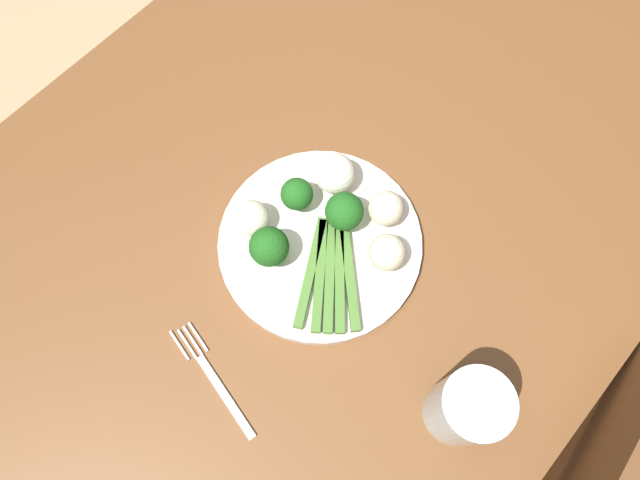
{
  "coord_description": "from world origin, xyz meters",
  "views": [
    {
      "loc": [
        -0.25,
        -0.22,
        1.5
      ],
      "look_at": [
        -0.05,
        -0.04,
        0.77
      ],
      "focal_mm": 33.26,
      "sensor_mm": 36.0,
      "label": 1
    }
  ],
  "objects_px": {
    "cauliflower_right": "(333,172)",
    "water_glass": "(466,408)",
    "broccoli_front_left": "(297,194)",
    "broccoli_back": "(344,212)",
    "asparagus_bundle": "(330,274)",
    "dining_table": "(320,229)",
    "cauliflower_near_center": "(386,208)",
    "cauliflower_back_right": "(387,252)",
    "fork": "(214,379)",
    "plate": "(320,243)",
    "broccoli_left": "(269,247)",
    "cauliflower_edge": "(252,218)"
  },
  "relations": [
    {
      "from": "broccoli_front_left",
      "to": "cauliflower_back_right",
      "type": "bearing_deg",
      "value": -82.22
    },
    {
      "from": "broccoli_left",
      "to": "cauliflower_right",
      "type": "bearing_deg",
      "value": 5.21
    },
    {
      "from": "plate",
      "to": "broccoli_front_left",
      "type": "distance_m",
      "value": 0.07
    },
    {
      "from": "broccoli_front_left",
      "to": "asparagus_bundle",
      "type": "bearing_deg",
      "value": -115.41
    },
    {
      "from": "broccoli_left",
      "to": "cauliflower_back_right",
      "type": "height_order",
      "value": "broccoli_left"
    },
    {
      "from": "dining_table",
      "to": "broccoli_back",
      "type": "xyz_separation_m",
      "value": [
        -0.01,
        -0.05,
        0.15
      ]
    },
    {
      "from": "dining_table",
      "to": "fork",
      "type": "xyz_separation_m",
      "value": [
        -0.27,
        -0.06,
        0.1
      ]
    },
    {
      "from": "broccoli_front_left",
      "to": "cauliflower_near_center",
      "type": "bearing_deg",
      "value": -56.4
    },
    {
      "from": "cauliflower_back_right",
      "to": "water_glass",
      "type": "bearing_deg",
      "value": -116.01
    },
    {
      "from": "dining_table",
      "to": "cauliflower_back_right",
      "type": "distance_m",
      "value": 0.19
    },
    {
      "from": "plate",
      "to": "cauliflower_back_right",
      "type": "distance_m",
      "value": 0.09
    },
    {
      "from": "fork",
      "to": "cauliflower_back_right",
      "type": "bearing_deg",
      "value": -90.83
    },
    {
      "from": "broccoli_front_left",
      "to": "cauliflower_edge",
      "type": "bearing_deg",
      "value": 159.78
    },
    {
      "from": "broccoli_back",
      "to": "broccoli_left",
      "type": "bearing_deg",
      "value": 158.73
    },
    {
      "from": "cauliflower_right",
      "to": "water_glass",
      "type": "height_order",
      "value": "water_glass"
    },
    {
      "from": "cauliflower_right",
      "to": "cauliflower_back_right",
      "type": "xyz_separation_m",
      "value": [
        -0.04,
        -0.13,
        -0.0
      ]
    },
    {
      "from": "plate",
      "to": "broccoli_back",
      "type": "bearing_deg",
      "value": -6.76
    },
    {
      "from": "broccoli_left",
      "to": "broccoli_back",
      "type": "height_order",
      "value": "broccoli_left"
    },
    {
      "from": "fork",
      "to": "plate",
      "type": "bearing_deg",
      "value": -72.57
    },
    {
      "from": "dining_table",
      "to": "water_glass",
      "type": "distance_m",
      "value": 0.36
    },
    {
      "from": "broccoli_front_left",
      "to": "cauliflower_back_right",
      "type": "height_order",
      "value": "broccoli_front_left"
    },
    {
      "from": "asparagus_bundle",
      "to": "water_glass",
      "type": "distance_m",
      "value": 0.23
    },
    {
      "from": "dining_table",
      "to": "cauliflower_edge",
      "type": "bearing_deg",
      "value": 156.02
    },
    {
      "from": "asparagus_bundle",
      "to": "cauliflower_right",
      "type": "height_order",
      "value": "cauliflower_right"
    },
    {
      "from": "cauliflower_near_center",
      "to": "cauliflower_back_right",
      "type": "bearing_deg",
      "value": -139.12
    },
    {
      "from": "dining_table",
      "to": "broccoli_back",
      "type": "distance_m",
      "value": 0.16
    },
    {
      "from": "broccoli_back",
      "to": "cauliflower_near_center",
      "type": "distance_m",
      "value": 0.06
    },
    {
      "from": "asparagus_bundle",
      "to": "water_glass",
      "type": "xyz_separation_m",
      "value": [
        -0.02,
        -0.23,
        0.04
      ]
    },
    {
      "from": "dining_table",
      "to": "cauliflower_edge",
      "type": "xyz_separation_m",
      "value": [
        -0.09,
        0.04,
        0.14
      ]
    },
    {
      "from": "asparagus_bundle",
      "to": "fork",
      "type": "relative_size",
      "value": 0.93
    },
    {
      "from": "asparagus_bundle",
      "to": "broccoli_left",
      "type": "relative_size",
      "value": 2.45
    },
    {
      "from": "cauliflower_back_right",
      "to": "fork",
      "type": "bearing_deg",
      "value": 167.17
    },
    {
      "from": "broccoli_left",
      "to": "broccoli_back",
      "type": "xyz_separation_m",
      "value": [
        0.1,
        -0.04,
        -0.0
      ]
    },
    {
      "from": "plate",
      "to": "water_glass",
      "type": "relative_size",
      "value": 2.17
    },
    {
      "from": "broccoli_front_left",
      "to": "broccoli_back",
      "type": "xyz_separation_m",
      "value": [
        0.02,
        -0.06,
        0.0
      ]
    },
    {
      "from": "broccoli_front_left",
      "to": "cauliflower_back_right",
      "type": "xyz_separation_m",
      "value": [
        0.02,
        -0.14,
        -0.01
      ]
    },
    {
      "from": "asparagus_bundle",
      "to": "broccoli_left",
      "type": "xyz_separation_m",
      "value": [
        -0.03,
        0.07,
        0.03
      ]
    },
    {
      "from": "asparagus_bundle",
      "to": "dining_table",
      "type": "bearing_deg",
      "value": -171.21
    },
    {
      "from": "broccoli_front_left",
      "to": "broccoli_left",
      "type": "xyz_separation_m",
      "value": [
        -0.08,
        -0.02,
        0.01
      ]
    },
    {
      "from": "broccoli_front_left",
      "to": "cauliflower_right",
      "type": "relative_size",
      "value": 0.96
    },
    {
      "from": "water_glass",
      "to": "cauliflower_edge",
      "type": "bearing_deg",
      "value": 88.3
    },
    {
      "from": "broccoli_left",
      "to": "cauliflower_near_center",
      "type": "height_order",
      "value": "broccoli_left"
    },
    {
      "from": "dining_table",
      "to": "broccoli_back",
      "type": "height_order",
      "value": "broccoli_back"
    },
    {
      "from": "plate",
      "to": "broccoli_front_left",
      "type": "bearing_deg",
      "value": 71.0
    },
    {
      "from": "cauliflower_near_center",
      "to": "water_glass",
      "type": "xyz_separation_m",
      "value": [
        -0.14,
        -0.23,
        0.02
      ]
    },
    {
      "from": "dining_table",
      "to": "broccoli_front_left",
      "type": "distance_m",
      "value": 0.15
    },
    {
      "from": "broccoli_back",
      "to": "fork",
      "type": "relative_size",
      "value": 0.37
    },
    {
      "from": "asparagus_bundle",
      "to": "cauliflower_near_center",
      "type": "xyz_separation_m",
      "value": [
        0.11,
        0.0,
        0.02
      ]
    },
    {
      "from": "broccoli_left",
      "to": "cauliflower_near_center",
      "type": "bearing_deg",
      "value": -27.1
    },
    {
      "from": "dining_table",
      "to": "cauliflower_edge",
      "type": "height_order",
      "value": "cauliflower_edge"
    }
  ]
}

